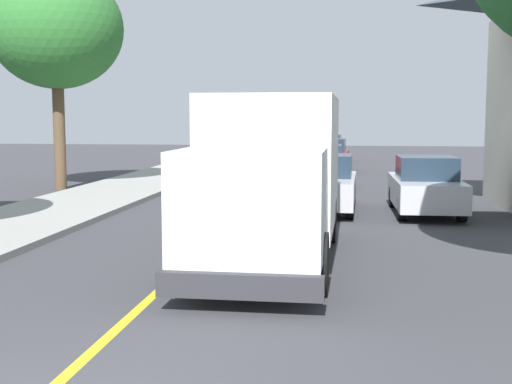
{
  "coord_description": "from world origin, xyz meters",
  "views": [
    {
      "loc": [
        3.02,
        -5.02,
        2.82
      ],
      "look_at": [
        1.31,
        7.5,
        1.4
      ],
      "focal_mm": 47.83,
      "sensor_mm": 36.0,
      "label": 1
    }
  ],
  "objects_px": {
    "parked_car_mid": "(321,167)",
    "parked_car_far": "(329,156)",
    "parked_car_near": "(324,185)",
    "street_tree_down_block": "(56,29)",
    "parked_van_across": "(425,187)",
    "parked_car_furthest": "(327,149)",
    "box_truck": "(272,170)"
  },
  "relations": [
    {
      "from": "parked_car_far",
      "to": "parked_car_furthest",
      "type": "xyz_separation_m",
      "value": [
        -0.33,
        7.33,
        0.0
      ]
    },
    {
      "from": "parked_car_far",
      "to": "parked_van_across",
      "type": "height_order",
      "value": "same"
    },
    {
      "from": "parked_car_furthest",
      "to": "street_tree_down_block",
      "type": "bearing_deg",
      "value": -119.72
    },
    {
      "from": "parked_car_mid",
      "to": "parked_car_far",
      "type": "xyz_separation_m",
      "value": [
        0.11,
        7.41,
        0.0
      ]
    },
    {
      "from": "parked_car_mid",
      "to": "parked_car_furthest",
      "type": "xyz_separation_m",
      "value": [
        -0.22,
        14.74,
        0.0
      ]
    },
    {
      "from": "box_truck",
      "to": "parked_car_furthest",
      "type": "height_order",
      "value": "box_truck"
    },
    {
      "from": "parked_car_mid",
      "to": "parked_car_furthest",
      "type": "bearing_deg",
      "value": 90.87
    },
    {
      "from": "parked_car_near",
      "to": "parked_car_far",
      "type": "xyz_separation_m",
      "value": [
        -0.28,
        14.26,
        0.0
      ]
    },
    {
      "from": "parked_car_far",
      "to": "parked_car_furthest",
      "type": "relative_size",
      "value": 1.0
    },
    {
      "from": "parked_car_near",
      "to": "box_truck",
      "type": "bearing_deg",
      "value": -96.27
    },
    {
      "from": "parked_van_across",
      "to": "street_tree_down_block",
      "type": "distance_m",
      "value": 15.0
    },
    {
      "from": "parked_van_across",
      "to": "street_tree_down_block",
      "type": "height_order",
      "value": "street_tree_down_block"
    },
    {
      "from": "box_truck",
      "to": "parked_car_furthest",
      "type": "relative_size",
      "value": 1.61
    },
    {
      "from": "parked_car_mid",
      "to": "parked_car_furthest",
      "type": "height_order",
      "value": "same"
    },
    {
      "from": "parked_car_mid",
      "to": "parked_van_across",
      "type": "relative_size",
      "value": 0.99
    },
    {
      "from": "parked_car_far",
      "to": "street_tree_down_block",
      "type": "xyz_separation_m",
      "value": [
        -9.98,
        -9.58,
        5.26
      ]
    },
    {
      "from": "box_truck",
      "to": "parked_van_across",
      "type": "xyz_separation_m",
      "value": [
        3.67,
        6.76,
        -0.97
      ]
    },
    {
      "from": "parked_car_near",
      "to": "parked_car_furthest",
      "type": "bearing_deg",
      "value": 91.62
    },
    {
      "from": "parked_car_near",
      "to": "street_tree_down_block",
      "type": "height_order",
      "value": "street_tree_down_block"
    },
    {
      "from": "parked_car_near",
      "to": "street_tree_down_block",
      "type": "relative_size",
      "value": 0.53
    },
    {
      "from": "parked_car_far",
      "to": "parked_car_furthest",
      "type": "distance_m",
      "value": 7.34
    },
    {
      "from": "parked_car_furthest",
      "to": "parked_car_mid",
      "type": "bearing_deg",
      "value": -89.13
    },
    {
      "from": "parked_car_mid",
      "to": "parked_car_far",
      "type": "distance_m",
      "value": 7.41
    },
    {
      "from": "parked_car_far",
      "to": "parked_van_across",
      "type": "relative_size",
      "value": 1.01
    },
    {
      "from": "parked_car_near",
      "to": "parked_car_furthest",
      "type": "distance_m",
      "value": 21.6
    },
    {
      "from": "parked_car_near",
      "to": "parked_van_across",
      "type": "xyz_separation_m",
      "value": [
        2.9,
        -0.23,
        0.0
      ]
    },
    {
      "from": "parked_car_mid",
      "to": "street_tree_down_block",
      "type": "bearing_deg",
      "value": -167.57
    },
    {
      "from": "box_truck",
      "to": "street_tree_down_block",
      "type": "xyz_separation_m",
      "value": [
        -9.5,
        11.67,
        4.29
      ]
    },
    {
      "from": "parked_van_across",
      "to": "street_tree_down_block",
      "type": "bearing_deg",
      "value": 159.54
    },
    {
      "from": "box_truck",
      "to": "street_tree_down_block",
      "type": "relative_size",
      "value": 0.86
    },
    {
      "from": "parked_van_across",
      "to": "street_tree_down_block",
      "type": "relative_size",
      "value": 0.53
    },
    {
      "from": "parked_car_near",
      "to": "parked_car_mid",
      "type": "bearing_deg",
      "value": 93.22
    }
  ]
}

